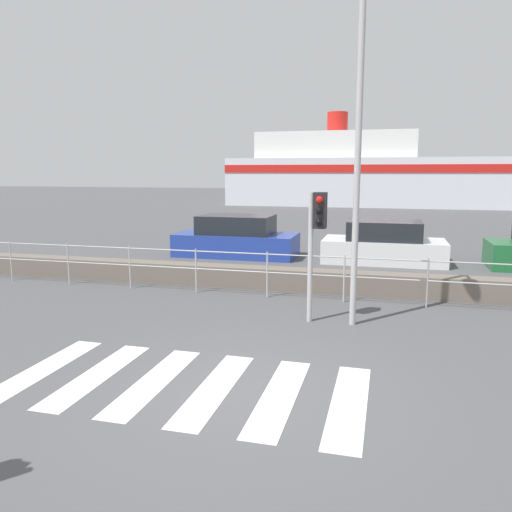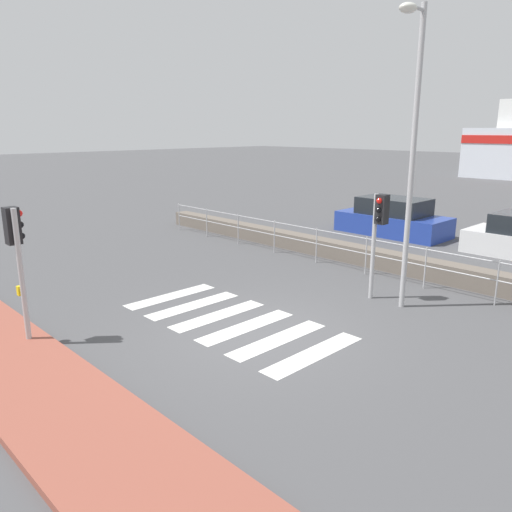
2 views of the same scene
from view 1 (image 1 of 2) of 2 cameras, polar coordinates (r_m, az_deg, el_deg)
The scene contains 9 objects.
ground_plane at distance 6.92m, azimuth -1.48°, elevation -15.22°, with size 160.00×160.00×0.00m, color #4C4C4F.
crosswalk at distance 7.18m, azimuth -8.23°, elevation -14.32°, with size 4.95×2.40×0.01m.
seawall at distance 12.35m, azimuth 6.25°, elevation -2.79°, with size 21.67×0.55×0.53m.
harbor_fence at distance 11.41m, azimuth 5.63°, elevation -1.52°, with size 19.54×0.04×1.08m.
traffic_light_far at distance 9.56m, azimuth 6.93°, elevation 3.24°, with size 0.34×0.32×2.52m.
streetlamp at distance 9.36m, azimuth 11.66°, elevation 15.68°, with size 0.32×0.88×6.42m.
ferry_boat at distance 45.67m, azimuth 12.04°, elevation 9.10°, with size 24.02×8.30×8.07m.
parked_car_blue at distance 17.41m, azimuth -2.25°, elevation 2.01°, with size 4.18×1.89×1.42m.
parked_car_white at distance 16.66m, azimuth 14.38°, elevation 1.27°, with size 3.86×1.87×1.35m.
Camera 1 is at (1.77, -6.02, 2.90)m, focal length 35.00 mm.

